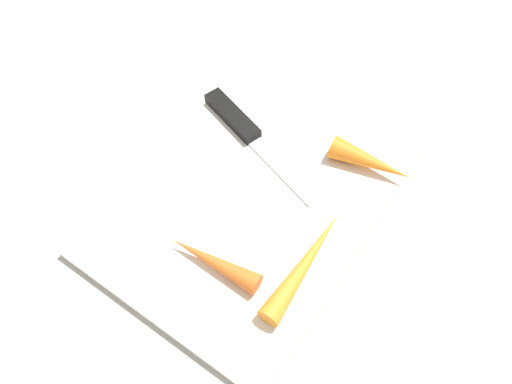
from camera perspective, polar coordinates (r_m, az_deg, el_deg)
name	(u,v)px	position (r m, az deg, el deg)	size (l,w,h in m)	color
ground_plane	(256,198)	(0.57, 0.00, -0.65)	(1.40, 1.40, 0.00)	#ADA8A0
cutting_board	(256,195)	(0.56, 0.00, -0.33)	(0.36, 0.26, 0.01)	silver
knife	(239,123)	(0.61, -2.01, 8.07)	(0.08, 0.20, 0.01)	#B7B7BC
carrot_shortest	(370,162)	(0.58, 13.17, 3.44)	(0.03, 0.03, 0.09)	orange
carrot_longest	(305,264)	(0.50, 5.73, -8.28)	(0.02, 0.02, 0.14)	orange
carrot_medium	(214,262)	(0.50, -4.96, -8.07)	(0.02, 0.02, 0.10)	orange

